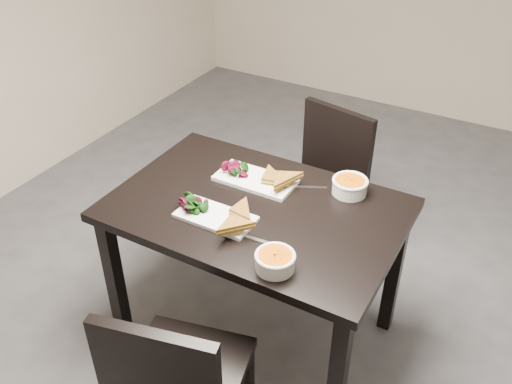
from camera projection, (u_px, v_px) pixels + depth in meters
ground at (368, 326)px, 2.75m from camera, size 5.00×5.00×0.00m
table at (256, 225)px, 2.36m from camera, size 1.20×0.80×0.75m
chair_near at (176, 381)px, 1.91m from camera, size 0.50×0.50×0.85m
chair_far at (323, 178)px, 2.97m from camera, size 0.50×0.50×0.85m
plate_near at (216, 217)px, 2.23m from camera, size 0.32×0.16×0.02m
sandwich_near at (231, 213)px, 2.20m from camera, size 0.18×0.14×0.05m
salad_near at (195, 204)px, 2.25m from camera, size 0.10×0.09×0.04m
soup_bowl_near at (275, 260)px, 1.97m from camera, size 0.15×0.15×0.07m
cutlery_near at (260, 241)px, 2.12m from camera, size 0.18×0.03×0.00m
plate_far at (255, 180)px, 2.45m from camera, size 0.35×0.18×0.02m
sandwich_far at (267, 178)px, 2.40m from camera, size 0.20×0.17×0.06m
salad_far at (236, 168)px, 2.48m from camera, size 0.11×0.10×0.05m
soup_bowl_far at (350, 185)px, 2.36m from camera, size 0.15×0.15×0.07m
cutlery_far at (306, 187)px, 2.42m from camera, size 0.17×0.09×0.00m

